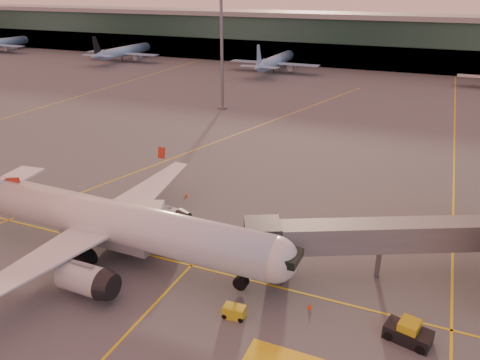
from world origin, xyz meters
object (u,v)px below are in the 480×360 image
at_px(catering_truck, 135,223).
at_px(pushback_tug, 408,333).
at_px(gpu_cart, 234,312).
at_px(main_airplane, 108,222).

height_order(catering_truck, pushback_tug, catering_truck).
relative_size(catering_truck, gpu_cart, 3.48).
distance_m(gpu_cart, pushback_tug, 14.51).
relative_size(main_airplane, pushback_tug, 10.49).
bearing_deg(main_airplane, catering_truck, 70.43).
bearing_deg(gpu_cart, pushback_tug, 8.10).
distance_m(main_airplane, gpu_cart, 16.97).
xyz_separation_m(catering_truck, pushback_tug, (29.19, -4.08, -2.05)).
bearing_deg(catering_truck, main_airplane, -131.83).
bearing_deg(pushback_tug, main_airplane, -168.30).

